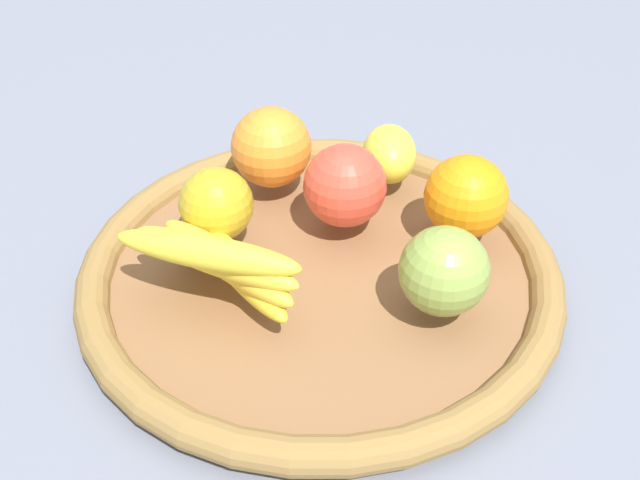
% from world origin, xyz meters
% --- Properties ---
extents(ground_plane, '(2.40, 2.40, 0.00)m').
position_xyz_m(ground_plane, '(0.00, 0.00, 0.00)').
color(ground_plane, slate).
rests_on(ground_plane, ground).
extents(basket, '(0.44, 0.44, 0.03)m').
position_xyz_m(basket, '(0.00, 0.00, 0.02)').
color(basket, brown).
rests_on(basket, ground_plane).
extents(apple_1, '(0.11, 0.11, 0.08)m').
position_xyz_m(apple_1, '(-0.02, 0.06, 0.07)').
color(apple_1, '#DE4633').
rests_on(apple_1, basket).
extents(orange_1, '(0.11, 0.11, 0.08)m').
position_xyz_m(orange_1, '(0.08, 0.12, 0.07)').
color(orange_1, orange).
rests_on(orange_1, basket).
extents(apple_0, '(0.08, 0.08, 0.07)m').
position_xyz_m(apple_0, '(-0.09, -0.03, 0.07)').
color(apple_0, gold).
rests_on(apple_0, basket).
extents(orange_0, '(0.10, 0.10, 0.08)m').
position_xyz_m(orange_0, '(-0.12, 0.06, 0.07)').
color(orange_0, orange).
rests_on(orange_0, basket).
extents(apple_2, '(0.09, 0.09, 0.07)m').
position_xyz_m(apple_2, '(0.12, 0.02, 0.07)').
color(apple_2, '#88A244').
rests_on(apple_2, basket).
extents(banana_bunch, '(0.16, 0.11, 0.07)m').
position_xyz_m(banana_bunch, '(-0.04, -0.09, 0.07)').
color(banana_bunch, yellow).
rests_on(banana_bunch, basket).
extents(lemon_0, '(0.09, 0.09, 0.05)m').
position_xyz_m(lemon_0, '(-0.03, 0.15, 0.06)').
color(lemon_0, yellow).
rests_on(lemon_0, basket).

